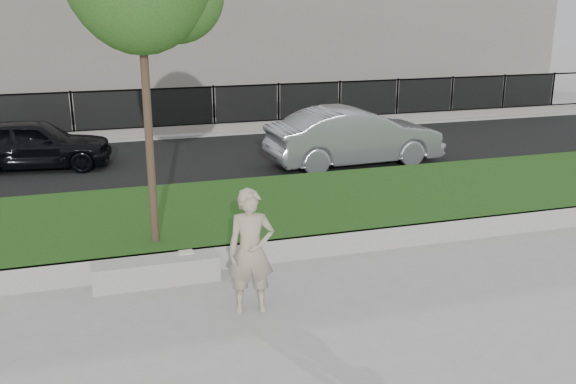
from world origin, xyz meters
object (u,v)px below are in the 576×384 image
object	(u,v)px
stone_bench	(156,271)
car_dark	(34,144)
book	(186,252)
man	(251,251)
car_silver	(355,136)

from	to	relation	value
stone_bench	car_dark	bearing A→B (deg)	105.64
book	car_dark	distance (m)	8.37
man	car_silver	size ratio (longest dim) A/B	0.39
stone_bench	book	xyz separation A→B (m)	(0.49, 0.11, 0.21)
man	book	size ratio (longest dim) A/B	7.96
man	car_silver	world-z (taller)	man
car_dark	car_silver	size ratio (longest dim) A/B	0.83
car_dark	car_silver	world-z (taller)	car_silver
book	car_silver	bearing A→B (deg)	44.76
book	car_silver	size ratio (longest dim) A/B	0.05
car_dark	car_silver	distance (m)	8.34
stone_bench	book	size ratio (longest dim) A/B	8.63
book	car_silver	world-z (taller)	car_silver
man	car_dark	world-z (taller)	man
book	car_dark	size ratio (longest dim) A/B	0.06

